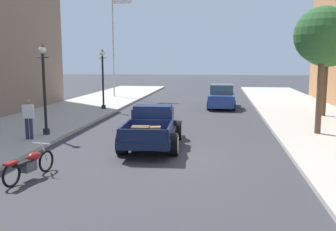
% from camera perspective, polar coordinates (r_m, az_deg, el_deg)
% --- Properties ---
extents(ground_plane, '(140.00, 140.00, 0.00)m').
position_cam_1_polar(ground_plane, '(13.17, -1.39, -6.24)').
color(ground_plane, '#333338').
extents(hotrod_truck_navy, '(2.36, 5.01, 1.58)m').
position_cam_1_polar(hotrod_truck_navy, '(14.77, -2.32, -1.63)').
color(hotrod_truck_navy, '#0F1938').
rests_on(hotrod_truck_navy, ground).
extents(motorcycle_parked, '(0.69, 2.09, 0.93)m').
position_cam_1_polar(motorcycle_parked, '(11.33, -20.29, -6.93)').
color(motorcycle_parked, black).
rests_on(motorcycle_parked, ground).
extents(car_background_blue, '(1.93, 4.33, 1.65)m').
position_cam_1_polar(car_background_blue, '(26.36, 8.15, 2.81)').
color(car_background_blue, '#284293').
rests_on(car_background_blue, ground).
extents(pedestrian_sidewalk_left, '(0.53, 0.22, 1.65)m').
position_cam_1_polar(pedestrian_sidewalk_left, '(16.11, -20.46, -0.11)').
color(pedestrian_sidewalk_left, '#232847').
rests_on(pedestrian_sidewalk_left, sidewalk_left).
extents(street_lamp_near, '(0.50, 0.32, 3.85)m').
position_cam_1_polar(street_lamp_near, '(16.79, -18.33, 4.78)').
color(street_lamp_near, black).
rests_on(street_lamp_near, sidewalk_left).
extents(street_lamp_far, '(0.50, 0.32, 3.85)m').
position_cam_1_polar(street_lamp_far, '(24.74, -9.89, 6.16)').
color(street_lamp_far, black).
rests_on(street_lamp_far, sidewalk_left).
extents(flagpole, '(1.74, 0.16, 9.16)m').
position_cam_1_polar(flagpole, '(33.19, -7.98, 12.63)').
color(flagpole, '#B2B2B7').
rests_on(flagpole, sidewalk_left).
extents(street_tree_nearest, '(2.42, 2.42, 5.43)m').
position_cam_1_polar(street_tree_nearest, '(17.43, 22.51, 11.09)').
color(street_tree_nearest, brown).
rests_on(street_tree_nearest, sidewalk_right).
extents(street_tree_second, '(3.17, 3.17, 5.94)m').
position_cam_1_polar(street_tree_second, '(23.19, 23.11, 10.66)').
color(street_tree_second, brown).
rests_on(street_tree_second, sidewalk_right).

